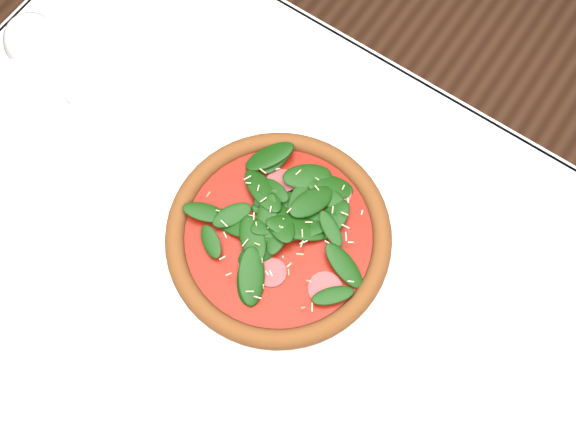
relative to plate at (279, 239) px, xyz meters
The scene contains 5 objects.
ground 0.76m from the plate, 51.87° to the right, with size 6.00×6.00×0.00m, color brown.
dining_table 0.15m from the plate, 51.87° to the right, with size 1.21×0.81×0.75m.
plate is the anchor object (origin of this frame).
pizza 0.02m from the plate, 90.00° to the left, with size 0.34×0.34×0.04m.
wine_glass 0.38m from the plate, behind, with size 0.08×0.08×0.18m.
Camera 1 is at (0.09, -0.12, 1.56)m, focal length 40.00 mm.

